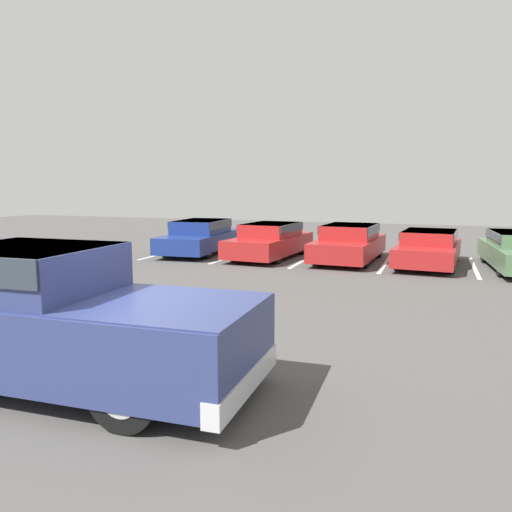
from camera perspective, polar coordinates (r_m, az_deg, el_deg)
The scene contains 13 objects.
ground_plane at distance 7.18m, azimuth -17.00°, elevation -13.30°, with size 60.00×60.00×0.00m, color #4C4947.
stall_stripe_a at distance 19.87m, azimuth -9.74°, elevation 0.47°, with size 0.12×4.62×0.01m, color white.
stall_stripe_b at distance 18.68m, azimuth -2.39°, elevation 0.10°, with size 0.12×4.62×0.01m, color white.
stall_stripe_c at distance 17.84m, azimuth 5.81°, elevation -0.31°, with size 0.12×4.62×0.01m, color white.
stall_stripe_d at distance 17.39m, azimuth 14.62°, elevation -0.74°, with size 0.12×4.62×0.01m, color white.
stall_stripe_e at distance 17.37m, azimuth 23.67°, elevation -1.17°, with size 0.12×4.62×0.01m, color white.
pickup_truck at distance 7.04m, azimuth -22.63°, elevation -6.41°, with size 5.65×2.16×1.80m.
parked_sedan_a at distance 19.33m, azimuth -6.33°, elevation 2.35°, with size 2.18×4.86×1.27m.
parked_sedan_b at distance 18.03m, azimuth 1.64°, elevation 1.91°, with size 2.14×4.65×1.24m.
parked_sedan_c at distance 17.45m, azimuth 10.61°, elevation 1.61°, with size 2.05×4.53×1.25m.
parked_sedan_d at distance 17.13m, azimuth 19.14°, elevation 1.00°, with size 2.12×4.55×1.14m.
traffic_cone at distance 12.20m, azimuth -25.22°, elevation -3.65°, with size 0.49×0.49×0.57m.
wheel_stop_curb at distance 20.68m, azimuth 5.79°, elevation 1.03°, with size 1.63×0.20×0.14m, color #B7B2A8.
Camera 1 is at (4.09, -5.32, 2.57)m, focal length 35.00 mm.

